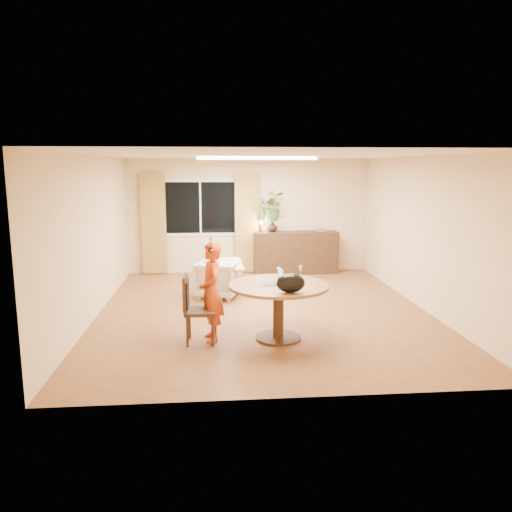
{
  "coord_description": "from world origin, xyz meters",
  "views": [
    {
      "loc": [
        -0.83,
        -8.13,
        2.42
      ],
      "look_at": [
        -0.14,
        -0.2,
        0.99
      ],
      "focal_mm": 35.0,
      "sensor_mm": 36.0,
      "label": 1
    }
  ],
  "objects": [
    {
      "name": "ceiling_panel",
      "position": [
        0.0,
        1.2,
        2.57
      ],
      "size": [
        2.2,
        0.35,
        0.05
      ],
      "primitive_type": "cube",
      "color": "white",
      "rests_on": "ceiling"
    },
    {
      "name": "handbag",
      "position": [
        0.17,
        -1.88,
        0.92
      ],
      "size": [
        0.41,
        0.29,
        0.25
      ],
      "primitive_type": null,
      "rotation": [
        0.0,
        0.0,
        0.18
      ],
      "color": "black",
      "rests_on": "dining_table"
    },
    {
      "name": "pot_lid",
      "position": [
        0.35,
        -1.06,
        0.81
      ],
      "size": [
        0.28,
        0.28,
        0.04
      ],
      "primitive_type": null,
      "rotation": [
        0.0,
        0.0,
        0.34
      ],
      "color": "white",
      "rests_on": "dining_table"
    },
    {
      "name": "window",
      "position": [
        -1.1,
        3.23,
        1.5
      ],
      "size": [
        1.7,
        0.03,
        1.3
      ],
      "color": "white",
      "rests_on": "wall_back"
    },
    {
      "name": "dining_chair",
      "position": [
        -1.02,
        -1.46,
        0.48
      ],
      "size": [
        0.48,
        0.44,
        0.96
      ],
      "primitive_type": null,
      "rotation": [
        0.0,
        0.0,
        -0.04
      ],
      "color": "black",
      "rests_on": "floor"
    },
    {
      "name": "curtain_right",
      "position": [
        -0.05,
        3.15,
        1.15
      ],
      "size": [
        0.55,
        0.08,
        2.25
      ],
      "primitive_type": "cube",
      "color": "olive",
      "rests_on": "wall_back"
    },
    {
      "name": "curtain_left",
      "position": [
        -2.15,
        3.15,
        1.15
      ],
      "size": [
        0.55,
        0.08,
        2.25
      ],
      "primitive_type": "cube",
      "color": "olive",
      "rests_on": "wall_back"
    },
    {
      "name": "floor",
      "position": [
        0.0,
        0.0,
        0.0
      ],
      "size": [
        6.5,
        6.5,
        0.0
      ],
      "primitive_type": "plane",
      "color": "brown",
      "rests_on": "ground"
    },
    {
      "name": "laptop",
      "position": [
        -0.02,
        -1.38,
        0.91
      ],
      "size": [
        0.37,
        0.29,
        0.22
      ],
      "primitive_type": null,
      "rotation": [
        0.0,
        0.0,
        0.21
      ],
      "color": "#B7B7BC",
      "rests_on": "dining_table"
    },
    {
      "name": "ceiling",
      "position": [
        0.0,
        0.0,
        2.6
      ],
      "size": [
        6.5,
        6.5,
        0.0
      ],
      "primitive_type": "plane",
      "rotation": [
        3.14,
        0.0,
        0.0
      ],
      "color": "white",
      "rests_on": "wall_back"
    },
    {
      "name": "child",
      "position": [
        -0.86,
        -1.37,
        0.7
      ],
      "size": [
        0.56,
        0.42,
        1.4
      ],
      "primitive_type": "imported",
      "rotation": [
        0.0,
        0.0,
        -1.4
      ],
      "color": "red",
      "rests_on": "floor"
    },
    {
      "name": "desk_lamp",
      "position": [
        0.25,
        2.96,
        1.11
      ],
      "size": [
        0.14,
        0.14,
        0.31
      ],
      "primitive_type": null,
      "rotation": [
        0.0,
        0.0,
        -0.1
      ],
      "color": "black",
      "rests_on": "sideboard"
    },
    {
      "name": "bouquet",
      "position": [
        0.52,
        3.01,
        1.53
      ],
      "size": [
        0.68,
        0.62,
        0.66
      ],
      "primitive_type": "imported",
      "rotation": [
        0.0,
        0.0,
        -0.19
      ],
      "color": "#356024",
      "rests_on": "vase"
    },
    {
      "name": "dining_table",
      "position": [
        0.07,
        -1.41,
        0.63
      ],
      "size": [
        1.4,
        1.4,
        0.8
      ],
      "color": "brown",
      "rests_on": "floor"
    },
    {
      "name": "sideboard",
      "position": [
        1.06,
        3.01,
        0.48
      ],
      "size": [
        1.91,
        0.47,
        0.96
      ],
      "primitive_type": "cube",
      "color": "black",
      "rests_on": "floor"
    },
    {
      "name": "wall_left",
      "position": [
        -2.75,
        0.0,
        1.3
      ],
      "size": [
        0.0,
        6.5,
        6.5
      ],
      "primitive_type": "plane",
      "rotation": [
        1.57,
        0.0,
        1.57
      ],
      "color": "#D7BD8C",
      "rests_on": "floor"
    },
    {
      "name": "tumbler",
      "position": [
        0.13,
        -1.18,
        0.86
      ],
      "size": [
        0.1,
        0.1,
        0.12
      ],
      "primitive_type": null,
      "rotation": [
        0.0,
        0.0,
        0.21
      ],
      "color": "white",
      "rests_on": "dining_table"
    },
    {
      "name": "wine_glass",
      "position": [
        0.43,
        -1.17,
        0.91
      ],
      "size": [
        0.09,
        0.09,
        0.22
      ],
      "primitive_type": null,
      "rotation": [
        0.0,
        0.0,
        0.18
      ],
      "color": "white",
      "rests_on": "dining_table"
    },
    {
      "name": "vase",
      "position": [
        0.51,
        3.01,
        1.08
      ],
      "size": [
        0.28,
        0.28,
        0.25
      ],
      "primitive_type": "imported",
      "rotation": [
        0.0,
        0.0,
        -0.18
      ],
      "color": "black",
      "rests_on": "sideboard"
    },
    {
      "name": "book_stack",
      "position": [
        1.65,
        3.01,
        0.99
      ],
      "size": [
        0.22,
        0.18,
        0.08
      ],
      "primitive_type": null,
      "rotation": [
        0.0,
        0.0,
        -0.22
      ],
      "color": "#8B6047",
      "rests_on": "sideboard"
    },
    {
      "name": "wall_right",
      "position": [
        2.75,
        0.0,
        1.3
      ],
      "size": [
        0.0,
        6.5,
        6.5
      ],
      "primitive_type": "plane",
      "rotation": [
        1.57,
        0.0,
        -1.57
      ],
      "color": "#D7BD8C",
      "rests_on": "floor"
    },
    {
      "name": "throw",
      "position": [
        -0.52,
        0.97,
        0.71
      ],
      "size": [
        0.53,
        0.61,
        0.03
      ],
      "primitive_type": null,
      "rotation": [
        0.0,
        0.0,
        0.15
      ],
      "color": "beige",
      "rests_on": "armchair"
    },
    {
      "name": "wall_back",
      "position": [
        0.0,
        3.25,
        1.3
      ],
      "size": [
        5.5,
        0.0,
        5.5
      ],
      "primitive_type": "plane",
      "rotation": [
        1.57,
        0.0,
        0.0
      ],
      "color": "#D7BD8C",
      "rests_on": "floor"
    },
    {
      "name": "armchair",
      "position": [
        -0.74,
        1.0,
        0.35
      ],
      "size": [
        0.94,
        0.95,
        0.69
      ],
      "primitive_type": "imported",
      "rotation": [
        0.0,
        0.0,
        2.82
      ],
      "color": "beige",
      "rests_on": "floor"
    }
  ]
}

